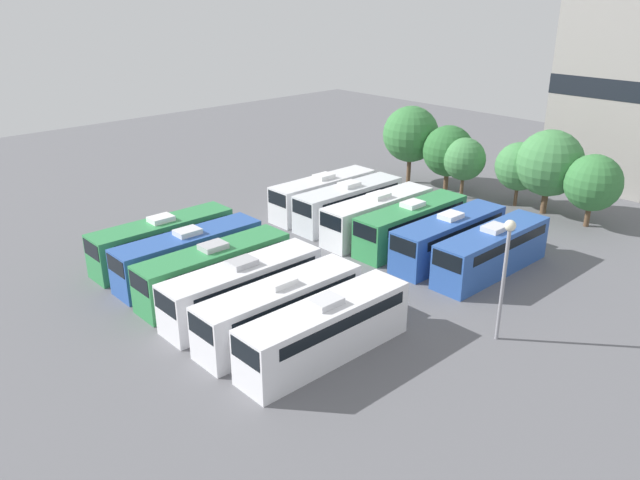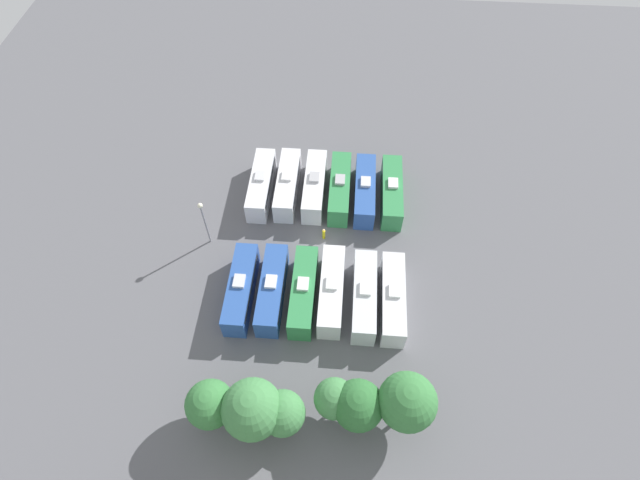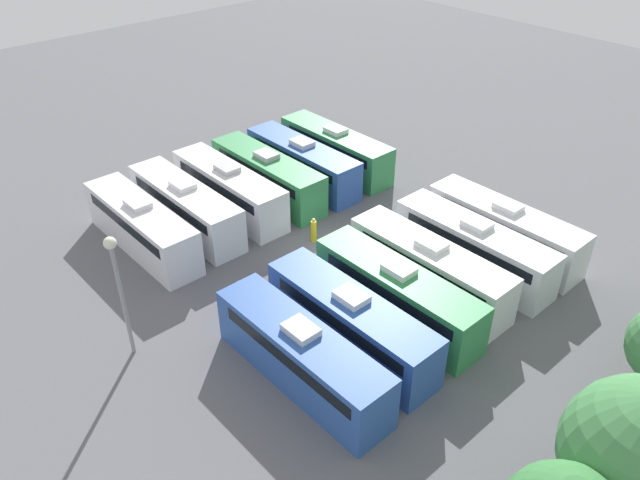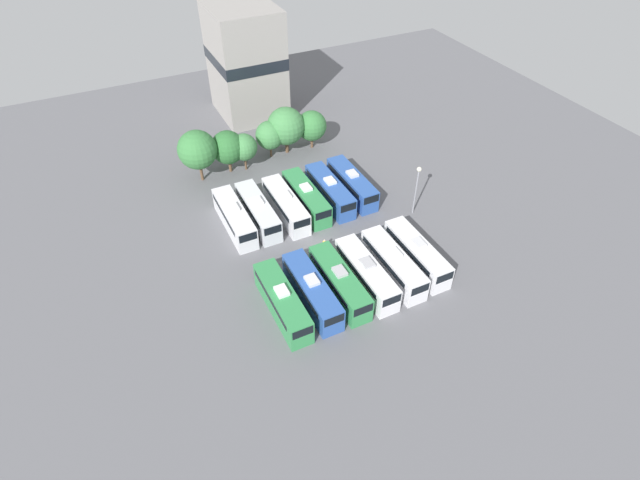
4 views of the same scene
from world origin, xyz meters
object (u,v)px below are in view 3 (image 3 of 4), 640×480
(bus_4, at_px, (186,206))
(worker_person, at_px, (314,230))
(bus_2, at_px, (268,175))
(bus_0, at_px, (336,149))
(bus_5, at_px, (142,225))
(bus_10, at_px, (351,321))
(bus_1, at_px, (303,162))
(bus_11, at_px, (302,355))
(bus_8, at_px, (429,267))
(bus_6, at_px, (505,228))
(bus_7, at_px, (474,246))
(bus_9, at_px, (397,293))
(bus_3, at_px, (229,189))
(light_pole, at_px, (117,276))
(tree_4, at_px, (640,456))

(bus_4, relative_size, worker_person, 5.98)
(bus_2, distance_m, bus_4, 6.65)
(bus_0, bearing_deg, bus_5, 0.05)
(bus_4, xyz_separation_m, bus_10, (-0.07, 15.37, 0.00))
(bus_0, bearing_deg, worker_person, 39.13)
(bus_0, distance_m, bus_5, 16.50)
(bus_1, xyz_separation_m, bus_11, (13.13, 15.26, 0.00))
(bus_10, distance_m, bus_11, 3.39)
(bus_4, distance_m, bus_8, 16.41)
(bus_6, bearing_deg, bus_5, -42.75)
(bus_7, relative_size, bus_9, 1.00)
(bus_0, relative_size, bus_3, 1.00)
(bus_9, distance_m, worker_person, 8.77)
(bus_4, xyz_separation_m, bus_5, (3.32, 0.27, 0.00))
(light_pole, bearing_deg, bus_4, -135.31)
(bus_6, xyz_separation_m, bus_11, (16.49, 0.03, 0.00))
(bus_5, bearing_deg, tree_4, 97.20)
(bus_5, bearing_deg, bus_10, 102.65)
(light_pole, bearing_deg, bus_7, 158.99)
(bus_7, distance_m, bus_8, 3.60)
(bus_8, xyz_separation_m, bus_9, (3.03, 0.34, 0.00))
(bus_2, distance_m, light_pole, 17.44)
(bus_2, distance_m, bus_5, 9.97)
(bus_7, bearing_deg, bus_11, 0.37)
(bus_6, bearing_deg, bus_4, -49.67)
(bus_10, bearing_deg, bus_0, -130.94)
(bus_8, bearing_deg, bus_10, 2.81)
(bus_2, bearing_deg, bus_9, 78.30)
(bus_3, height_order, bus_7, same)
(bus_1, height_order, bus_7, same)
(bus_7, xyz_separation_m, bus_10, (10.04, -0.08, 0.00))
(bus_1, bearing_deg, bus_10, 57.13)
(bus_0, bearing_deg, bus_6, 89.94)
(bus_10, bearing_deg, worker_person, -120.55)
(bus_2, height_order, light_pole, light_pole)
(bus_0, distance_m, bus_3, 9.74)
(bus_11, bearing_deg, bus_3, -113.51)
(bus_4, height_order, bus_10, same)
(bus_1, height_order, worker_person, bus_1)
(bus_3, bearing_deg, worker_person, 103.74)
(bus_1, relative_size, bus_10, 1.00)
(bus_1, distance_m, worker_person, 8.09)
(bus_11, xyz_separation_m, light_pole, (5.11, -7.20, 3.13))
(bus_2, relative_size, bus_6, 1.00)
(bus_2, xyz_separation_m, bus_11, (9.97, 15.38, 0.00))
(bus_11, bearing_deg, worker_person, -134.04)
(bus_3, relative_size, worker_person, 5.98)
(bus_6, xyz_separation_m, light_pole, (21.60, -7.17, 3.13))
(bus_10, distance_m, worker_person, 9.97)
(bus_4, bearing_deg, bus_11, 77.94)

